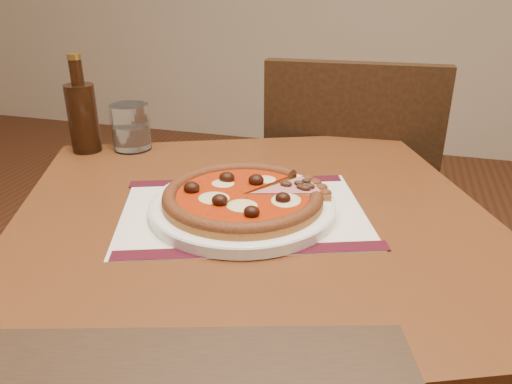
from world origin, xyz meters
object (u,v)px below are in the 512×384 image
at_px(plate, 243,206).
at_px(bottle, 82,114).
at_px(water_glass, 131,127).
at_px(table, 253,263).
at_px(pizza, 243,196).
at_px(chair_far, 347,197).

height_order(plate, bottle, bottle).
relative_size(plate, water_glass, 3.05).
height_order(table, pizza, pizza).
relative_size(chair_far, water_glass, 8.98).
distance_m(chair_far, water_glass, 0.64).
xyz_separation_m(water_glass, bottle, (-0.09, -0.04, 0.03)).
bearing_deg(plate, water_glass, 144.78).
bearing_deg(chair_far, water_glass, 33.58).
distance_m(chair_far, bottle, 0.75).
bearing_deg(table, water_glass, 146.36).
distance_m(chair_far, pizza, 0.66).
bearing_deg(pizza, table, 10.18).
distance_m(pizza, bottle, 0.48).
bearing_deg(plate, chair_far, 78.21).
xyz_separation_m(table, chair_far, (0.11, 0.59, -0.12)).
bearing_deg(chair_far, table, 76.12).
bearing_deg(pizza, plate, 39.44).
xyz_separation_m(chair_far, water_glass, (-0.47, -0.35, 0.27)).
relative_size(water_glass, bottle, 0.48).
relative_size(table, pizza, 3.89).
height_order(plate, pizza, pizza).
relative_size(table, plate, 3.33).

